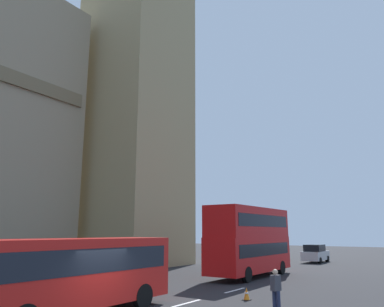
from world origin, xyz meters
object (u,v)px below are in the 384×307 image
double_decker_bus (250,238)px  pedestrian_near_cones (276,289)px  traffic_cone_east (247,294)px  sedan_lead (315,254)px

double_decker_bus → pedestrian_near_cones: 12.36m
double_decker_bus → traffic_cone_east: double_decker_bus is taller
double_decker_bus → traffic_cone_east: size_ratio=15.87×
sedan_lead → pedestrian_near_cones: size_ratio=2.60×
double_decker_bus → pedestrian_near_cones: bearing=-149.6°
double_decker_bus → sedan_lead: size_ratio=2.09×
double_decker_bus → pedestrian_near_cones: size_ratio=5.45×
sedan_lead → traffic_cone_east: sedan_lead is taller
sedan_lead → traffic_cone_east: bearing=-170.8°
traffic_cone_east → pedestrian_near_cones: bearing=-131.0°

